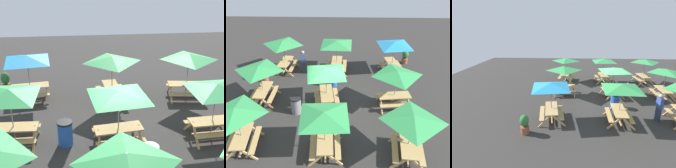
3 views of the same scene
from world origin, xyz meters
The scene contains 13 objects.
ground_plane centered at (0.00, 0.00, 0.00)m, with size 33.15×33.15×0.00m, color #33302D.
picnic_table_0 centered at (0.13, 3.52, 1.99)m, with size 2.21×2.21×2.34m.
picnic_table_1 centered at (3.83, 3.53, 1.99)m, with size 2.22×2.22×2.34m.
picnic_table_2 centered at (3.68, -0.10, 1.99)m, with size 2.82×2.82×2.34m.
picnic_table_3 centered at (0.00, -0.28, 1.99)m, with size 2.80×2.80×2.34m.
picnic_table_4 centered at (-3.84, 4.03, 1.99)m, with size 2.80×2.80×2.34m.
picnic_table_5 centered at (3.52, -3.88, 1.99)m, with size 2.18×2.18×2.34m.
picnic_table_6 centered at (-0.24, -3.98, 1.99)m, with size 2.05×2.05×2.34m.
picnic_table_8 centered at (-3.90, 0.17, 1.99)m, with size 2.83×2.83×2.34m.
trash_bin_blue centered at (-1.99, -0.02, 0.49)m, with size 0.59×0.59×0.98m.
trash_bin_gray centered at (0.85, -1.89, 0.49)m, with size 0.59×0.59×0.98m.
potted_plant_0 centered at (-5.27, 5.23, 0.53)m, with size 0.46×0.46×1.04m.
person_standing centered at (-3.64, -2.12, 0.89)m, with size 0.40×0.30×1.67m.
Camera 3 is at (-12.92, 2.81, 5.28)m, focal length 28.00 mm.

